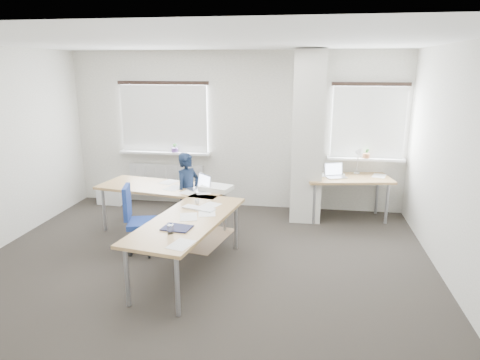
% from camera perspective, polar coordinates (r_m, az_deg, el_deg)
% --- Properties ---
extents(ground, '(6.00, 6.00, 0.00)m').
position_cam_1_polar(ground, '(5.79, -4.84, -10.98)').
color(ground, black).
rests_on(ground, ground).
extents(room_shell, '(6.04, 5.04, 2.82)m').
position_cam_1_polar(room_shell, '(5.67, -2.33, 7.03)').
color(room_shell, '#BAB7AA').
rests_on(room_shell, ground).
extents(floor_mat, '(1.47, 1.32, 0.01)m').
position_cam_1_polar(floor_mat, '(6.69, -7.38, -7.36)').
color(floor_mat, '#90704F').
rests_on(floor_mat, ground).
extents(white_crate, '(0.49, 0.36, 0.29)m').
position_cam_1_polar(white_crate, '(8.49, -16.67, -2.02)').
color(white_crate, white).
rests_on(white_crate, ground).
extents(desk_main, '(2.40, 2.98, 0.96)m').
position_cam_1_polar(desk_main, '(5.98, -8.35, -3.06)').
color(desk_main, olive).
rests_on(desk_main, ground).
extents(desk_side, '(1.50, 0.93, 1.22)m').
position_cam_1_polar(desk_side, '(7.38, 14.18, 0.04)').
color(desk_side, olive).
rests_on(desk_side, ground).
extents(task_chair, '(0.54, 0.53, 0.97)m').
position_cam_1_polar(task_chair, '(6.14, -12.93, -7.01)').
color(task_chair, navy).
rests_on(task_chair, ground).
extents(person, '(0.48, 0.55, 1.26)m').
position_cam_1_polar(person, '(6.64, -6.91, -1.75)').
color(person, black).
rests_on(person, ground).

